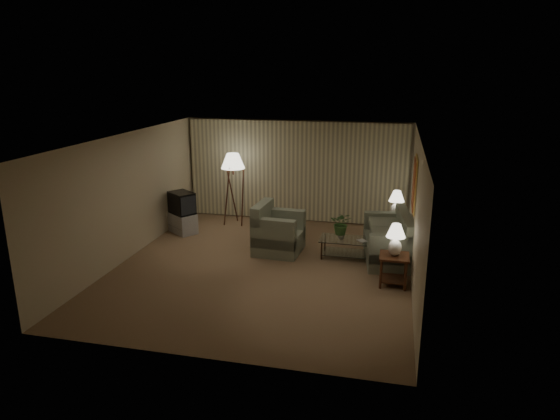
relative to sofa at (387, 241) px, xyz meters
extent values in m
plane|color=#87644A|center=(-2.50, -1.04, -0.40)|extent=(7.00, 7.00, 0.00)
cube|color=beige|center=(-2.50, 2.46, 0.95)|extent=(6.00, 0.04, 2.70)
cube|color=beige|center=(-5.50, -1.04, 0.95)|extent=(0.04, 7.00, 2.70)
cube|color=beige|center=(0.50, -1.04, 0.95)|extent=(0.04, 7.00, 2.70)
cube|color=white|center=(-2.50, -1.04, 2.30)|extent=(6.00, 7.00, 0.04)
cube|color=beige|center=(-2.50, 2.38, 0.95)|extent=(5.85, 0.12, 2.65)
cube|color=gold|center=(0.48, -0.24, 1.35)|extent=(0.03, 0.90, 1.10)
cube|color=#9C2E1C|center=(0.45, -0.24, 1.35)|extent=(0.02, 0.80, 1.00)
cube|color=gray|center=(0.00, 0.00, -0.19)|extent=(2.05, 1.37, 0.42)
cube|color=gray|center=(-2.39, -0.12, -0.17)|extent=(1.17, 1.12, 0.46)
cube|color=#34170E|center=(0.15, -1.35, 0.18)|extent=(0.55, 0.55, 0.04)
cube|color=#34170E|center=(0.15, -1.35, -0.28)|extent=(0.47, 0.47, 0.02)
cylinder|color=#34170E|center=(-0.08, -1.58, -0.12)|extent=(0.05, 0.05, 0.56)
cylinder|color=#34170E|center=(-0.08, -1.12, -0.12)|extent=(0.05, 0.05, 0.56)
cylinder|color=#34170E|center=(0.38, -1.58, -0.12)|extent=(0.05, 0.05, 0.56)
cylinder|color=#34170E|center=(0.38, -1.12, -0.12)|extent=(0.05, 0.05, 0.56)
cube|color=#34170E|center=(0.15, 1.25, 0.18)|extent=(0.45, 0.38, 0.04)
cube|color=#34170E|center=(0.15, 1.25, -0.28)|extent=(0.38, 0.32, 0.02)
cylinder|color=#34170E|center=(-0.02, 1.11, -0.12)|extent=(0.05, 0.05, 0.56)
cylinder|color=#34170E|center=(-0.02, 1.39, -0.12)|extent=(0.05, 0.05, 0.56)
cylinder|color=#34170E|center=(0.32, 1.11, -0.12)|extent=(0.05, 0.05, 0.56)
cylinder|color=#34170E|center=(0.32, 1.39, -0.12)|extent=(0.05, 0.05, 0.56)
ellipsoid|color=white|center=(0.15, -1.35, 0.35)|extent=(0.25, 0.25, 0.32)
cylinder|color=white|center=(0.15, -1.35, 0.55)|extent=(0.03, 0.03, 0.07)
cone|color=white|center=(0.15, -1.35, 0.69)|extent=(0.36, 0.36, 0.25)
ellipsoid|color=white|center=(0.15, 1.25, 0.36)|extent=(0.26, 0.26, 0.32)
cylinder|color=white|center=(0.15, 1.25, 0.56)|extent=(0.03, 0.03, 0.07)
cone|color=white|center=(0.15, 1.25, 0.70)|extent=(0.37, 0.37, 0.26)
cube|color=silver|center=(-0.84, -0.10, 0.00)|extent=(1.21, 0.66, 0.02)
cube|color=silver|center=(-0.84, -0.10, -0.30)|extent=(1.12, 0.57, 0.01)
cylinder|color=#3E2818|center=(-1.38, -0.36, -0.20)|extent=(0.04, 0.04, 0.40)
cylinder|color=#3E2818|center=(-1.38, 0.16, -0.20)|extent=(0.04, 0.04, 0.40)
cylinder|color=#3E2818|center=(-0.31, -0.36, -0.20)|extent=(0.04, 0.04, 0.40)
cylinder|color=#3E2818|center=(-0.31, 0.16, -0.20)|extent=(0.04, 0.04, 0.40)
cube|color=#B2B2B4|center=(-5.05, 0.68, -0.15)|extent=(1.16, 1.15, 0.50)
cube|color=black|center=(-5.05, 0.68, 0.37)|extent=(1.07, 1.06, 0.54)
cylinder|color=#34170E|center=(-4.00, 1.63, 1.08)|extent=(0.04, 0.04, 0.27)
cone|color=white|center=(-4.00, 1.63, 1.30)|extent=(0.62, 0.62, 0.38)
cylinder|color=#AE6B3B|center=(-2.64, 1.18, -0.19)|extent=(0.79, 0.79, 0.44)
imported|color=silver|center=(-0.99, -0.10, 0.09)|extent=(0.20, 0.20, 0.16)
imported|color=#39662D|center=(-0.99, -0.10, 0.43)|extent=(0.47, 0.41, 0.51)
imported|color=olive|center=(-0.59, -0.20, 0.02)|extent=(0.25, 0.27, 0.02)
camera|label=1|loc=(0.02, -10.43, 3.63)|focal=32.00mm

